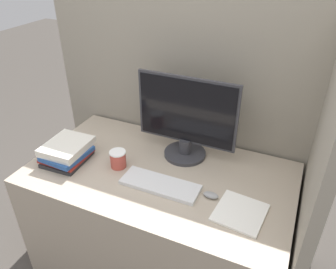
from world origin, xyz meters
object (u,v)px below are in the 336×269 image
Objects in this scene: monitor at (186,121)px; keyboard at (160,185)px; mouse at (211,195)px; coffee_cup at (118,159)px; book_stack at (67,152)px.

keyboard is at bearing -92.13° from monitor.
mouse is 0.54m from coffee_cup.
keyboard is 0.57m from book_stack.
mouse reaches higher than keyboard.
book_stack is (-0.58, -0.32, -0.17)m from monitor.
mouse is 0.28× the size of book_stack.
monitor is at bearing 28.62° from book_stack.
book_stack is at bearing -167.57° from coffee_cup.
monitor is 0.69m from book_stack.
coffee_cup is (-0.28, 0.06, 0.04)m from keyboard.
monitor reaches higher than keyboard.
monitor reaches higher than book_stack.
book_stack reaches higher than mouse.
coffee_cup reaches higher than keyboard.
book_stack is at bearing -179.35° from keyboard.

